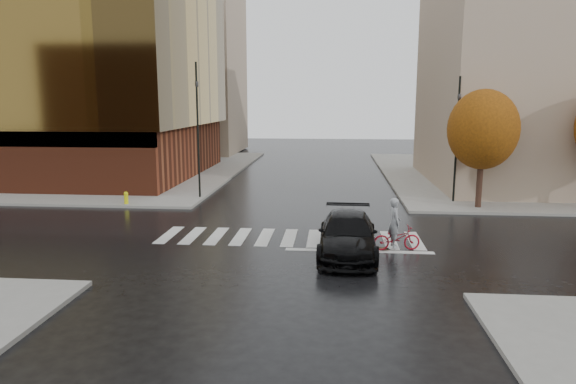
% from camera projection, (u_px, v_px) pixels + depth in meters
% --- Properties ---
extents(ground, '(120.00, 120.00, 0.00)m').
position_uv_depth(ground, '(288.00, 241.00, 22.35)').
color(ground, black).
rests_on(ground, ground).
extents(sidewalk_nw, '(30.00, 30.00, 0.15)m').
position_uv_depth(sidewalk_nw, '(71.00, 169.00, 44.78)').
color(sidewalk_nw, gray).
rests_on(sidewalk_nw, ground).
extents(sidewalk_ne, '(30.00, 30.00, 0.15)m').
position_uv_depth(sidewalk_ne, '(572.00, 176.00, 41.07)').
color(sidewalk_ne, gray).
rests_on(sidewalk_ne, ground).
extents(crosswalk, '(12.00, 3.00, 0.01)m').
position_uv_depth(crosswalk, '(289.00, 238.00, 22.84)').
color(crosswalk, silver).
rests_on(crosswalk, ground).
extents(office_glass, '(27.00, 19.00, 16.00)m').
position_uv_depth(office_glass, '(31.00, 71.00, 40.46)').
color(office_glass, maroon).
rests_on(office_glass, sidewalk_nw).
extents(building_ne_tan, '(16.00, 16.00, 18.00)m').
position_uv_depth(building_ne_tan, '(551.00, 55.00, 35.90)').
color(building_ne_tan, tan).
rests_on(building_ne_tan, sidewalk_ne).
extents(building_nw_far, '(14.00, 12.00, 20.00)m').
position_uv_depth(building_nw_far, '(177.00, 63.00, 58.24)').
color(building_nw_far, tan).
rests_on(building_nw_far, sidewalk_nw).
extents(tree_ne_a, '(3.80, 3.80, 6.50)m').
position_uv_depth(tree_ne_a, '(483.00, 130.00, 27.94)').
color(tree_ne_a, '#331F16').
rests_on(tree_ne_a, sidewalk_ne).
extents(sedan, '(2.40, 5.62, 1.62)m').
position_uv_depth(sedan, '(348.00, 235.00, 20.22)').
color(sedan, black).
rests_on(sedan, ground).
extents(cyclist, '(1.99, 0.95, 2.17)m').
position_uv_depth(cyclist, '(396.00, 233.00, 20.85)').
color(cyclist, maroon).
rests_on(cyclist, ground).
extents(traffic_light_nw, '(0.25, 0.23, 8.12)m').
position_uv_depth(traffic_light_nw, '(198.00, 120.00, 30.87)').
color(traffic_light_nw, black).
rests_on(traffic_light_nw, sidewalk_nw).
extents(traffic_light_ne, '(0.20, 0.22, 7.24)m').
position_uv_depth(traffic_light_ne, '(457.00, 131.00, 29.63)').
color(traffic_light_ne, black).
rests_on(traffic_light_ne, sidewalk_ne).
extents(fire_hydrant, '(0.25, 0.25, 0.71)m').
position_uv_depth(fire_hydrant, '(126.00, 197.00, 29.51)').
color(fire_hydrant, '#DBDD0D').
rests_on(fire_hydrant, sidewalk_nw).
extents(manhole, '(0.64, 0.64, 0.01)m').
position_uv_depth(manhole, '(383.00, 249.00, 21.09)').
color(manhole, '#49341A').
rests_on(manhole, ground).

